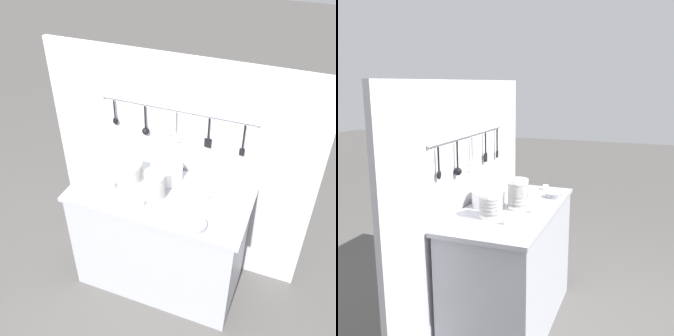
% 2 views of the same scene
% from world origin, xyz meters
% --- Properties ---
extents(ground_plane, '(20.00, 20.00, 0.00)m').
position_xyz_m(ground_plane, '(0.00, 0.00, 0.00)').
color(ground_plane, '#514F4C').
extents(counter, '(1.31, 0.64, 0.94)m').
position_xyz_m(counter, '(0.00, 0.00, 0.47)').
color(counter, '#9EA0A8').
rests_on(counter, ground).
extents(back_wall, '(2.11, 0.11, 1.85)m').
position_xyz_m(back_wall, '(-0.00, 0.35, 0.93)').
color(back_wall, '#B2B2B7').
rests_on(back_wall, ground).
extents(bowl_stack_short_front, '(0.15, 0.15, 0.22)m').
position_xyz_m(bowl_stack_short_front, '(-0.01, -0.05, 1.05)').
color(bowl_stack_short_front, white).
rests_on(bowl_stack_short_front, counter).
extents(bowl_stack_tall_left, '(0.16, 0.16, 0.17)m').
position_xyz_m(bowl_stack_tall_left, '(-0.25, 0.06, 1.02)').
color(bowl_stack_tall_left, white).
rests_on(bowl_stack_tall_left, counter).
extents(plate_stack, '(0.24, 0.24, 0.11)m').
position_xyz_m(plate_stack, '(-0.02, 0.18, 1.00)').
color(plate_stack, white).
rests_on(plate_stack, counter).
extents(steel_mixing_bowl, '(0.13, 0.13, 0.04)m').
position_xyz_m(steel_mixing_bowl, '(0.35, -0.23, 0.96)').
color(steel_mixing_bowl, '#93969E').
rests_on(steel_mixing_bowl, counter).
extents(cup_back_left, '(0.05, 0.05, 0.04)m').
position_xyz_m(cup_back_left, '(-0.35, -0.08, 0.96)').
color(cup_back_left, white).
rests_on(cup_back_left, counter).
extents(cup_front_left, '(0.05, 0.05, 0.04)m').
position_xyz_m(cup_front_left, '(0.55, -0.11, 0.96)').
color(cup_front_left, white).
rests_on(cup_front_left, counter).
extents(cup_centre, '(0.05, 0.05, 0.04)m').
position_xyz_m(cup_centre, '(-0.07, -0.18, 0.96)').
color(cup_centre, white).
rests_on(cup_centre, counter).
extents(cup_by_caddy, '(0.05, 0.05, 0.04)m').
position_xyz_m(cup_by_caddy, '(0.33, 0.06, 0.96)').
color(cup_by_caddy, white).
rests_on(cup_by_caddy, counter).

